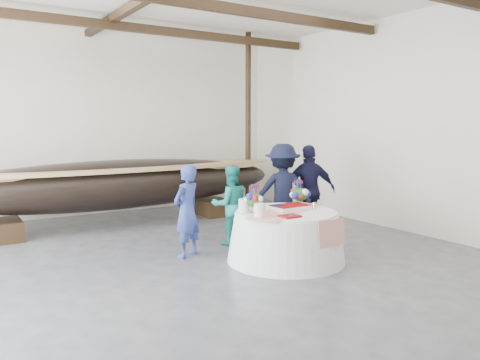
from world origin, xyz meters
TOP-DOWN VIEW (x-y plane):
  - floor at (0.00, 0.00)m, footprint 10.00×12.00m
  - wall_back at (0.00, 6.00)m, footprint 10.00×0.02m
  - wall_right at (5.00, 0.00)m, footprint 0.02×12.00m
  - pavilion_structure at (0.00, 0.75)m, footprint 9.80×11.76m
  - longboat_display at (0.12, 4.24)m, footprint 7.83×1.57m
  - banquet_table at (1.56, 0.21)m, footprint 1.94×1.94m
  - tabletop_items at (1.51, 0.37)m, footprint 1.85×1.27m
  - guest_woman_blue at (0.30, 1.31)m, footprint 0.68×0.59m
  - guest_woman_teal at (1.36, 1.63)m, footprint 0.84×0.73m
  - guest_man_left at (2.47, 1.46)m, footprint 1.39×1.18m
  - guest_man_right at (3.06, 1.35)m, footprint 1.16×0.83m

SIDE VIEW (x-z plane):
  - floor at x=0.00m, z-range -0.01..0.01m
  - banquet_table at x=1.56m, z-range 0.00..0.83m
  - guest_woman_teal at x=1.36m, z-range 0.00..1.49m
  - guest_woman_blue at x=0.30m, z-range 0.00..1.57m
  - guest_man_right at x=3.06m, z-range 0.00..1.83m
  - guest_man_left at x=2.47m, z-range 0.00..1.87m
  - longboat_display at x=0.12m, z-range 0.20..1.67m
  - tabletop_items at x=1.51m, z-range 0.78..1.18m
  - wall_back at x=0.00m, z-range 0.00..4.50m
  - wall_right at x=5.00m, z-range 0.00..4.50m
  - pavilion_structure at x=0.00m, z-range 1.75..6.25m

